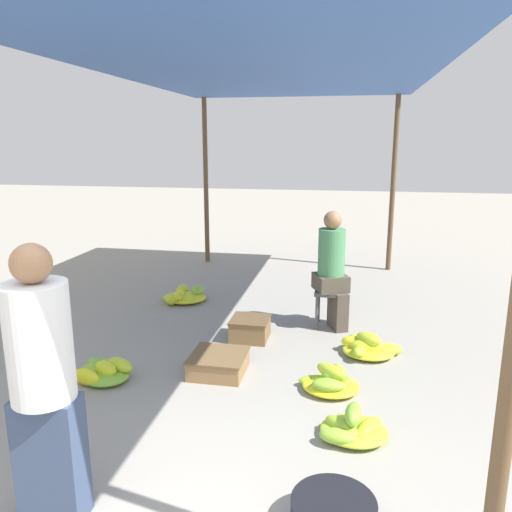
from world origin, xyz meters
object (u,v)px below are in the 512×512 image
Objects in this scene: vendor_foreground at (44,383)px; banana_pile_right_2 at (353,429)px; vendor_seated at (333,268)px; stool at (330,297)px; banana_pile_left_0 at (184,296)px; banana_pile_right_0 at (331,382)px; crate_mid at (250,329)px; banana_pile_left_1 at (103,371)px; crate_near at (219,363)px; banana_pile_right_1 at (368,347)px.

vendor_foreground is 3.21× the size of banana_pile_right_2.
vendor_foreground is 1.19× the size of vendor_seated.
stool is at bearing 67.18° from vendor_foreground.
banana_pile_left_0 is at bearing 128.40° from banana_pile_right_2.
stool is 0.82× the size of banana_pile_right_0.
banana_pile_right_2 is 1.22× the size of crate_mid.
banana_pile_left_1 is 2.01m from banana_pile_right_0.
banana_pile_left_1 is 1.03m from crate_near.
crate_near is (0.44, 1.91, -0.73)m from vendor_foreground.
vendor_foreground is 3.17× the size of crate_near.
vendor_foreground reaches higher than banana_pile_right_1.
stool is 2.04m from banana_pile_left_0.
banana_pile_right_0 is (2.03, -2.12, 0.02)m from banana_pile_left_0.
crate_near is at bearing 145.73° from banana_pile_right_2.
vendor_seated is at bearing 32.14° from crate_mid.
banana_pile_left_0 is 2.30m from banana_pile_left_1.
vendor_seated is 2.07× the size of banana_pile_left_0.
banana_pile_right_1 is (0.39, -0.72, -0.62)m from vendor_seated.
banana_pile_right_1 reaches higher than banana_pile_left_1.
vendor_seated is 2.67× the size of crate_near.
banana_pile_left_1 is at bearing -138.14° from stool.
crate_mid is at bearing -44.80° from banana_pile_left_0.
banana_pile_right_1 is at bearing 84.50° from banana_pile_right_2.
banana_pile_left_1 is 1.00× the size of banana_pile_right_0.
vendor_seated is 2.14m from banana_pile_left_0.
vendor_foreground is 2.52× the size of banana_pile_right_1.
banana_pile_right_0 is at bearing 105.22° from banana_pile_right_2.
banana_pile_right_0 is (0.09, -1.54, -0.26)m from stool.
crate_near is at bearing -98.37° from crate_mid.
crate_mid reaches higher than banana_pile_left_1.
stool is at bearing -16.55° from banana_pile_left_0.
crate_mid is (-1.23, 0.19, 0.03)m from banana_pile_right_1.
stool is 0.33× the size of vendor_seated.
stool is 2.24m from banana_pile_right_2.
vendor_seated is at bearing 118.63° from banana_pile_right_1.
banana_pile_right_2 is (-0.14, -1.48, -0.01)m from banana_pile_right_1.
stool is 0.88m from banana_pile_right_1.
banana_pile_right_0 is at bearing 5.00° from banana_pile_left_1.
vendor_seated is at bearing -23.76° from stool.
stool is 0.67× the size of banana_pile_left_0.
crate_near is (-1.36, -0.66, 0.01)m from banana_pile_right_1.
crate_mid is at bearing 131.97° from banana_pile_right_0.
banana_pile_right_1 is (0.32, 0.82, -0.01)m from banana_pile_right_0.
banana_pile_left_1 is 1.08× the size of banana_pile_right_2.
vendor_seated is at bearing 66.86° from vendor_foreground.
crate_near is at bearing -154.17° from banana_pile_right_1.
banana_pile_right_0 is at bearing -87.45° from vendor_seated.
crate_mid is (0.12, 0.85, 0.02)m from crate_near.
vendor_seated reaches higher than banana_pile_right_1.
banana_pile_left_1 is 1.32× the size of crate_mid.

